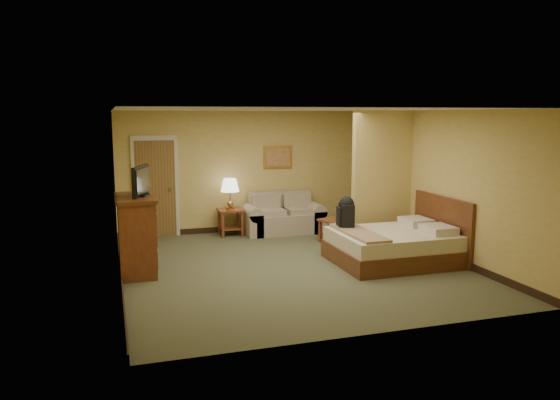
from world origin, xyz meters
name	(u,v)px	position (x,y,z in m)	size (l,w,h in m)	color
floor	(291,266)	(0.00, 0.00, 0.00)	(6.00, 6.00, 0.00)	#4C5033
ceiling	(291,110)	(0.00, 0.00, 2.60)	(6.00, 6.00, 0.00)	white
back_wall	(247,172)	(0.00, 3.00, 1.30)	(5.50, 0.02, 2.60)	tan
left_wall	(117,197)	(-2.75, 0.00, 1.30)	(0.02, 6.00, 2.60)	tan
right_wall	(436,183)	(2.75, 0.00, 1.30)	(0.02, 6.00, 2.60)	tan
partition	(382,179)	(2.15, 0.93, 1.30)	(1.20, 0.15, 2.60)	tan
door	(156,188)	(-1.95, 2.96, 1.03)	(0.94, 0.16, 2.10)	beige
baseboard	(248,228)	(0.00, 2.99, 0.06)	(5.50, 0.02, 0.12)	black
loveseat	(283,220)	(0.69, 2.57, 0.28)	(1.71, 0.80, 0.87)	tan
side_table	(230,218)	(-0.46, 2.65, 0.37)	(0.51, 0.51, 0.56)	#652E16
table_lamp	(230,186)	(-0.46, 2.65, 1.05)	(0.39, 0.39, 0.64)	#A7753D
coffee_table	(342,226)	(1.52, 1.31, 0.33)	(0.92, 0.92, 0.47)	#652E16
wall_picture	(278,157)	(0.69, 2.97, 1.60)	(0.64, 0.04, 0.50)	#B78E3F
dresser	(136,234)	(-2.48, 0.38, 0.63)	(0.61, 1.17, 1.25)	#652E16
tv	(141,182)	(-2.38, 0.38, 1.47)	(0.31, 0.75, 0.48)	black
bed	(397,245)	(1.82, -0.30, 0.30)	(2.01, 1.71, 1.11)	#502712
backpack	(346,212)	(1.08, 0.16, 0.84)	(0.28, 0.36, 0.57)	black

